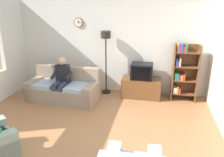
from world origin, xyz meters
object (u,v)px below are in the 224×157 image
(bookshelf, at_px, (183,71))
(person_on_couch, at_px, (61,77))
(tv, at_px, (142,71))
(floor_lamp, at_px, (106,45))
(tv_stand, at_px, (141,87))
(couch, at_px, (64,89))

(bookshelf, relative_size, person_on_couch, 1.28)
(tv, height_order, floor_lamp, floor_lamp)
(tv, relative_size, bookshelf, 0.38)
(tv, relative_size, floor_lamp, 0.32)
(person_on_couch, bearing_deg, tv_stand, 20.54)
(tv_stand, xyz_separation_m, person_on_couch, (-2.08, -0.78, 0.42))
(person_on_couch, bearing_deg, tv, 19.95)
(bookshelf, bearing_deg, person_on_couch, -165.09)
(couch, height_order, person_on_couch, person_on_couch)
(couch, height_order, tv_stand, couch)
(tv_stand, height_order, tv, tv)
(tv, bearing_deg, tv_stand, 90.00)
(tv_stand, height_order, bookshelf, bookshelf)
(tv, distance_m, bookshelf, 1.12)
(tv_stand, distance_m, tv, 0.50)
(tv_stand, xyz_separation_m, tv, (0.00, -0.02, 0.50))
(bookshelf, height_order, floor_lamp, floor_lamp)
(tv_stand, bearing_deg, couch, -162.25)
(floor_lamp, height_order, person_on_couch, floor_lamp)
(bookshelf, bearing_deg, tv, -175.09)
(tv_stand, relative_size, person_on_couch, 0.89)
(tv_stand, bearing_deg, floor_lamp, 174.67)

